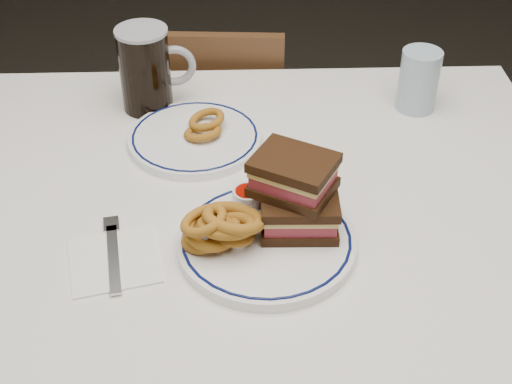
{
  "coord_description": "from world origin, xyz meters",
  "views": [
    {
      "loc": [
        0.04,
        -0.98,
        1.51
      ],
      "look_at": [
        0.06,
        -0.13,
        0.85
      ],
      "focal_mm": 50.0,
      "sensor_mm": 36.0,
      "label": 1
    }
  ],
  "objects_px": {
    "main_plate": "(266,242)",
    "reuben_sandwich": "(296,194)",
    "beer_mug": "(147,69)",
    "far_plate": "(195,138)",
    "chair_far": "(211,146)"
  },
  "relations": [
    {
      "from": "chair_far",
      "to": "far_plate",
      "type": "xyz_separation_m",
      "value": [
        -0.01,
        -0.44,
        0.32
      ]
    },
    {
      "from": "reuben_sandwich",
      "to": "beer_mug",
      "type": "relative_size",
      "value": 0.89
    },
    {
      "from": "chair_far",
      "to": "far_plate",
      "type": "relative_size",
      "value": 3.24
    },
    {
      "from": "chair_far",
      "to": "main_plate",
      "type": "distance_m",
      "value": 0.81
    },
    {
      "from": "main_plate",
      "to": "reuben_sandwich",
      "type": "distance_m",
      "value": 0.09
    },
    {
      "from": "reuben_sandwich",
      "to": "far_plate",
      "type": "distance_m",
      "value": 0.32
    },
    {
      "from": "chair_far",
      "to": "beer_mug",
      "type": "bearing_deg",
      "value": -109.07
    },
    {
      "from": "beer_mug",
      "to": "chair_far",
      "type": "bearing_deg",
      "value": 70.93
    },
    {
      "from": "chair_far",
      "to": "main_plate",
      "type": "bearing_deg",
      "value": -81.23
    },
    {
      "from": "reuben_sandwich",
      "to": "beer_mug",
      "type": "height_order",
      "value": "beer_mug"
    },
    {
      "from": "beer_mug",
      "to": "far_plate",
      "type": "height_order",
      "value": "beer_mug"
    },
    {
      "from": "main_plate",
      "to": "far_plate",
      "type": "relative_size",
      "value": 1.12
    },
    {
      "from": "reuben_sandwich",
      "to": "far_plate",
      "type": "bearing_deg",
      "value": 122.49
    },
    {
      "from": "chair_far",
      "to": "main_plate",
      "type": "xyz_separation_m",
      "value": [
        0.11,
        -0.73,
        0.32
      ]
    },
    {
      "from": "reuben_sandwich",
      "to": "far_plate",
      "type": "relative_size",
      "value": 0.6
    }
  ]
}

